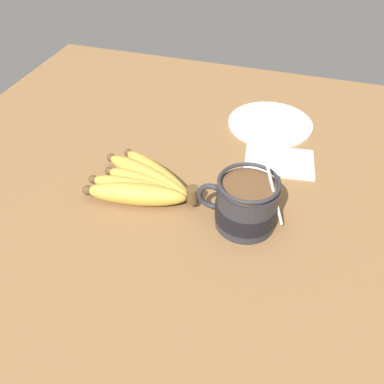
{
  "coord_description": "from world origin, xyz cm",
  "views": [
    {
      "loc": [
        -11.29,
        46.55,
        52.83
      ],
      "look_at": [
        4.32,
        -3.28,
        7.45
      ],
      "focal_mm": 40.0,
      "sensor_mm": 36.0,
      "label": 1
    }
  ],
  "objects": [
    {
      "name": "napkin",
      "position": [
        -7.68,
        -20.48,
        3.9
      ],
      "size": [
        14.01,
        10.7,
        0.6
      ],
      "color": "beige",
      "rests_on": "table"
    },
    {
      "name": "coffee_mug",
      "position": [
        -4.69,
        -2.75,
        7.53
      ],
      "size": [
        14.17,
        9.81,
        14.16
      ],
      "color": "#28282D",
      "rests_on": "table"
    },
    {
      "name": "small_plate",
      "position": [
        -3.76,
        -33.53,
        3.9
      ],
      "size": [
        17.86,
        17.86,
        0.6
      ],
      "color": "white",
      "rests_on": "table"
    },
    {
      "name": "table",
      "position": [
        0.0,
        0.0,
        1.8
      ],
      "size": [
        119.67,
        119.67,
        3.6
      ],
      "color": "brown",
      "rests_on": "ground"
    },
    {
      "name": "banana_bunch",
      "position": [
        13.56,
        -5.27,
        5.4
      ],
      "size": [
        20.05,
        15.78,
        4.24
      ],
      "color": "#4C381E",
      "rests_on": "table"
    }
  ]
}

